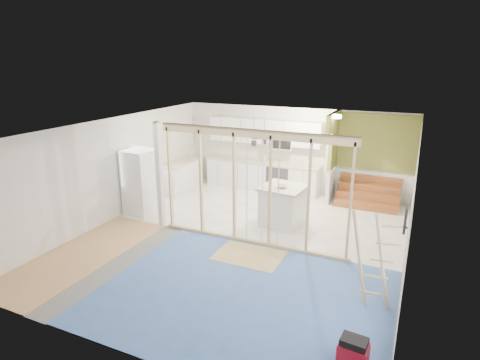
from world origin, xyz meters
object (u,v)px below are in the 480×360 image
at_px(island, 283,206).
at_px(ladder, 373,260).
at_px(toolbox, 353,351).
at_px(fridge, 141,183).

distance_m(island, ladder, 3.59).
xyz_separation_m(toolbox, ladder, (0.03, 1.49, 0.65)).
bearing_deg(island, fridge, -160.82).
height_order(toolbox, ladder, ladder).
bearing_deg(island, ladder, -41.12).
distance_m(fridge, ladder, 6.32).
height_order(fridge, ladder, fridge).
relative_size(fridge, ladder, 1.08).
bearing_deg(fridge, toolbox, -23.00).
xyz_separation_m(fridge, ladder, (6.06, -1.79, -0.05)).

